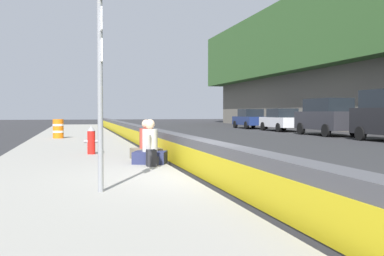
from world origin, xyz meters
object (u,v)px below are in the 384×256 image
(construction_barrel, at_px, (58,129))
(parked_car_fourth, at_px, (327,116))
(seated_person_foreground, at_px, (150,150))
(parked_car_midline, at_px, (282,120))
(fire_hydrant, at_px, (91,140))
(backpack, at_px, (152,158))
(route_sign_post, at_px, (100,64))
(parked_car_far, at_px, (250,119))
(seated_person_middle, at_px, (146,147))

(construction_barrel, bearing_deg, parked_car_fourth, -85.15)
(seated_person_foreground, distance_m, parked_car_midline, 23.78)
(fire_hydrant, height_order, backpack, fire_hydrant)
(route_sign_post, distance_m, parked_car_far, 32.83)
(fire_hydrant, bearing_deg, route_sign_post, 179.51)
(fire_hydrant, bearing_deg, construction_barrel, 8.32)
(parked_car_fourth, bearing_deg, seated_person_foreground, 135.57)
(construction_barrel, bearing_deg, seated_person_middle, -165.75)
(route_sign_post, height_order, parked_car_fourth, route_sign_post)
(fire_hydrant, relative_size, backpack, 2.20)
(parked_car_far, bearing_deg, parked_car_midline, -177.93)
(fire_hydrant, distance_m, seated_person_middle, 2.34)
(route_sign_post, distance_m, seated_person_middle, 5.49)
(seated_person_foreground, relative_size, construction_barrel, 1.19)
(parked_car_fourth, distance_m, parked_car_midline, 6.44)
(backpack, relative_size, parked_car_far, 0.09)
(construction_barrel, distance_m, parked_car_fourth, 15.87)
(backpack, distance_m, parked_car_fourth, 19.21)
(parked_car_far, bearing_deg, seated_person_middle, 152.24)
(fire_hydrant, distance_m, parked_car_fourth, 17.84)
(fire_hydrant, height_order, construction_barrel, construction_barrel)
(route_sign_post, height_order, construction_barrel, route_sign_post)
(seated_person_middle, relative_size, parked_car_midline, 0.24)
(seated_person_foreground, xyz_separation_m, parked_car_fourth, (13.36, -13.10, 0.69))
(seated_person_middle, xyz_separation_m, parked_car_midline, (18.68, -13.10, 0.38))
(parked_car_fourth, bearing_deg, parked_car_far, 0.66)
(fire_hydrant, height_order, parked_car_fourth, parked_car_fourth)
(seated_person_foreground, height_order, parked_car_midline, parked_car_midline)
(seated_person_middle, bearing_deg, parked_car_fourth, -46.77)
(construction_barrel, height_order, parked_car_far, parked_car_far)
(seated_person_foreground, distance_m, seated_person_middle, 1.12)
(route_sign_post, xyz_separation_m, parked_car_midline, (23.66, -14.60, -1.37))
(seated_person_foreground, height_order, parked_car_far, parked_car_far)
(fire_hydrant, relative_size, seated_person_foreground, 0.78)
(seated_person_foreground, bearing_deg, parked_car_fourth, -44.43)
(seated_person_middle, distance_m, parked_car_midline, 22.82)
(route_sign_post, height_order, parked_car_midline, route_sign_post)
(parked_car_midline, bearing_deg, seated_person_middle, 144.95)
(route_sign_post, bearing_deg, seated_person_foreground, -20.29)
(seated_person_foreground, xyz_separation_m, parked_car_far, (25.61, -12.96, 0.37))
(seated_person_middle, height_order, backpack, seated_person_middle)
(fire_hydrant, bearing_deg, seated_person_foreground, -155.12)
(route_sign_post, distance_m, seated_person_foreground, 4.47)
(seated_person_middle, relative_size, parked_car_fourth, 0.23)
(backpack, bearing_deg, seated_person_middle, -4.26)
(fire_hydrant, xyz_separation_m, construction_barrel, (9.07, 1.33, 0.03))
(backpack, distance_m, parked_car_midline, 24.32)
(fire_hydrant, xyz_separation_m, seated_person_foreground, (-2.95, -1.37, -0.10))
(construction_barrel, bearing_deg, backpack, -168.19)
(parked_car_midline, bearing_deg, construction_barrel, 116.09)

